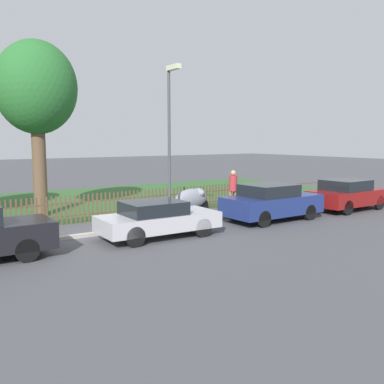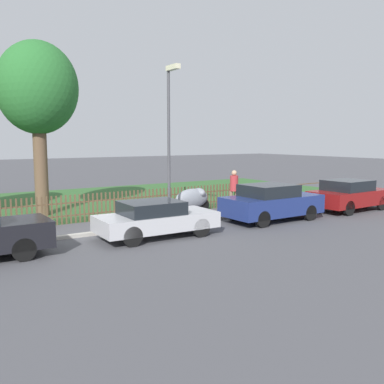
{
  "view_description": "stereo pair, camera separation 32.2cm",
  "coord_description": "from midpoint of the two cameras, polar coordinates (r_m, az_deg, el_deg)",
  "views": [
    {
      "loc": [
        -6.09,
        -13.49,
        3.24
      ],
      "look_at": [
        3.52,
        0.88,
        1.1
      ],
      "focal_mm": 40.0,
      "sensor_mm": 36.0,
      "label": 1
    },
    {
      "loc": [
        -5.82,
        -13.67,
        3.24
      ],
      "look_at": [
        3.52,
        0.88,
        1.1
      ],
      "focal_mm": 40.0,
      "sensor_mm": 36.0,
      "label": 2
    }
  ],
  "objects": [
    {
      "name": "park_fence",
      "position": [
        17.37,
        -13.32,
        -2.0
      ],
      "size": [
        33.79,
        0.05,
        1.12
      ],
      "color": "brown",
      "rests_on": "ground"
    },
    {
      "name": "parked_car_red_compact",
      "position": [
        20.8,
        19.57,
        -0.3
      ],
      "size": [
        4.03,
        1.98,
        1.41
      ],
      "rotation": [
        0.0,
        0.0,
        0.04
      ],
      "color": "maroon",
      "rests_on": "ground"
    },
    {
      "name": "grass_strip",
      "position": [
        22.81,
        -18.3,
        -1.46
      ],
      "size": [
        33.79,
        11.38,
        0.01
      ],
      "primitive_type": "cube",
      "color": "#33602D",
      "rests_on": "ground"
    },
    {
      "name": "covered_motorcycle",
      "position": [
        18.74,
        -0.47,
        -0.86
      ],
      "size": [
        1.87,
        0.75,
        1.09
      ],
      "rotation": [
        0.0,
        0.0,
        0.07
      ],
      "color": "black",
      "rests_on": "ground"
    },
    {
      "name": "pedestrian_near_fence",
      "position": [
        19.57,
        5.03,
        0.57
      ],
      "size": [
        0.51,
        0.51,
        1.84
      ],
      "rotation": [
        0.0,
        0.0,
        2.59
      ],
      "color": "#7F6B51",
      "rests_on": "ground"
    },
    {
      "name": "street_lamp",
      "position": [
        16.34,
        -3.46,
        8.73
      ],
      "size": [
        0.2,
        0.79,
        5.95
      ],
      "color": "#47474C",
      "rests_on": "ground"
    },
    {
      "name": "ground_plane",
      "position": [
        15.18,
        -9.91,
        -5.38
      ],
      "size": [
        120.0,
        120.0,
        0.0
      ],
      "primitive_type": "plane",
      "color": "#4C4C51"
    },
    {
      "name": "parked_car_navy_estate",
      "position": [
        17.35,
        10.01,
        -1.31
      ],
      "size": [
        4.12,
        1.9,
        1.46
      ],
      "rotation": [
        0.0,
        0.0,
        0.01
      ],
      "color": "navy",
      "rests_on": "ground"
    },
    {
      "name": "tree_mid_park",
      "position": [
        19.2,
        -20.53,
        12.64
      ],
      "size": [
        3.32,
        3.32,
        7.26
      ],
      "color": "brown",
      "rests_on": "ground"
    },
    {
      "name": "kerb_stone",
      "position": [
        15.26,
        -10.07,
        -5.09
      ],
      "size": [
        33.79,
        0.2,
        0.12
      ],
      "primitive_type": "cube",
      "color": "#B2ADA3",
      "rests_on": "ground"
    },
    {
      "name": "parked_car_black_saloon",
      "position": [
        14.2,
        -5.28,
        -3.52
      ],
      "size": [
        4.01,
        1.75,
        1.22
      ],
      "rotation": [
        0.0,
        0.0,
        -0.01
      ],
      "color": "#BCBCC1",
      "rests_on": "ground"
    }
  ]
}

